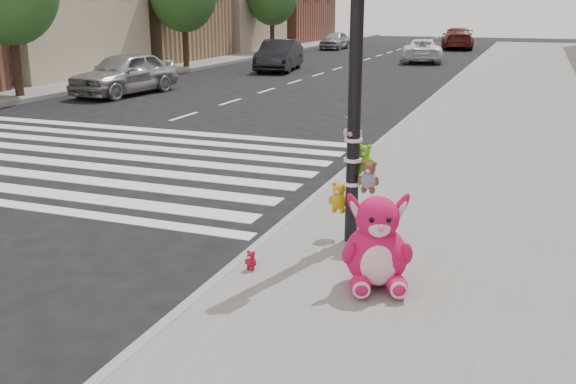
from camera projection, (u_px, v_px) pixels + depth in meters
The scene contains 13 objects.
ground at pixel (92, 275), 7.44m from camera, with size 120.00×120.00×0.00m, color black.
sidewalk_near at pixel (548, 138), 14.69m from camera, with size 7.00×80.00×0.14m, color slate.
sidewalk_far at pixel (122, 70), 29.97m from camera, with size 6.00×80.00×0.14m, color slate.
curb_edge at pixel (398, 128), 15.86m from camera, with size 0.12×80.00×0.15m, color gray.
crosswalk at pixel (71, 152), 13.64m from camera, with size 11.00×6.00×0.01m, color silver, non-canonical shape.
signal_pole at pixel (355, 113), 7.69m from camera, with size 0.69×0.49×4.00m.
pink_bunny at pixel (377, 248), 6.70m from camera, with size 0.85×0.93×1.04m.
red_teddy at pixel (251, 260), 7.21m from camera, with size 0.15×0.11×0.22m, color #B4122E, non-canonical shape.
car_silver_far at pixel (125, 73), 22.16m from camera, with size 1.73×4.30×1.46m, color #A7A7AB.
car_dark_far at pixel (279, 55), 30.17m from camera, with size 1.52×4.36×1.44m, color black.
car_white_near at pixel (422, 51), 34.85m from camera, with size 2.04×4.43×1.23m, color white.
car_maroon_near at pixel (457, 38), 45.09m from camera, with size 2.06×5.07×1.47m, color #5A1F19.
car_silver_deep at pixel (335, 40), 44.87m from camera, with size 1.46×3.64×1.24m, color #A7A7AC.
Camera 1 is at (4.57, -5.61, 3.01)m, focal length 40.00 mm.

